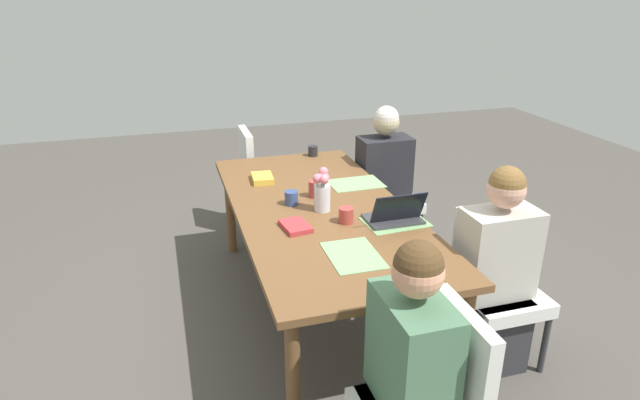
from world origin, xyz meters
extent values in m
plane|color=#4C4742|center=(0.00, 0.00, 0.00)|extent=(10.00, 10.00, 0.00)
cube|color=brown|center=(0.00, 0.00, 0.74)|extent=(2.23, 1.04, 0.04)
cylinder|color=brown|center=(-1.04, -0.44, 0.36)|extent=(0.07, 0.07, 0.72)
cylinder|color=brown|center=(1.04, -0.44, 0.36)|extent=(0.07, 0.07, 0.72)
cylinder|color=brown|center=(-1.04, 0.44, 0.36)|extent=(0.07, 0.07, 0.72)
cylinder|color=brown|center=(1.04, 0.44, 0.36)|extent=(0.07, 0.07, 0.72)
cube|color=silver|center=(1.45, 0.15, 0.68)|extent=(0.42, 0.06, 0.45)
cube|color=#4C7556|center=(1.39, -0.04, 0.70)|extent=(0.40, 0.24, 0.50)
sphere|color=#E19975|center=(1.39, -0.04, 1.07)|extent=(0.20, 0.20, 0.20)
sphere|color=#51381E|center=(1.39, -0.04, 1.10)|extent=(0.19, 0.19, 0.19)
cube|color=silver|center=(-0.73, 0.80, 0.41)|extent=(0.44, 0.44, 0.08)
cube|color=silver|center=(-0.92, 0.80, 0.68)|extent=(0.06, 0.42, 0.45)
cylinder|color=#333338|center=(-0.54, 0.99, 0.18)|extent=(0.04, 0.04, 0.37)
cylinder|color=#333338|center=(-0.54, 0.61, 0.18)|extent=(0.04, 0.04, 0.37)
cylinder|color=#333338|center=(-0.92, 0.99, 0.18)|extent=(0.04, 0.04, 0.37)
cylinder|color=#333338|center=(-0.92, 0.61, 0.18)|extent=(0.04, 0.04, 0.37)
cube|color=#2D2D33|center=(-0.73, 0.74, 0.23)|extent=(0.36, 0.34, 0.45)
cube|color=#232328|center=(-0.73, 0.74, 0.70)|extent=(0.24, 0.40, 0.50)
sphere|color=tan|center=(-0.73, 0.74, 1.07)|extent=(0.20, 0.20, 0.20)
sphere|color=beige|center=(-0.73, 0.74, 1.10)|extent=(0.19, 0.19, 0.19)
cube|color=silver|center=(0.75, 0.84, 0.41)|extent=(0.44, 0.44, 0.08)
cube|color=silver|center=(0.56, 0.84, 0.68)|extent=(0.06, 0.42, 0.45)
cylinder|color=#333338|center=(0.94, 1.03, 0.18)|extent=(0.04, 0.04, 0.37)
cylinder|color=#333338|center=(0.94, 0.65, 0.18)|extent=(0.04, 0.04, 0.37)
cylinder|color=#333338|center=(0.56, 1.03, 0.18)|extent=(0.04, 0.04, 0.37)
cylinder|color=#333338|center=(0.56, 0.65, 0.18)|extent=(0.04, 0.04, 0.37)
cube|color=#2D2D33|center=(0.75, 0.78, 0.23)|extent=(0.36, 0.34, 0.45)
cube|color=#B7B2A8|center=(0.75, 0.78, 0.70)|extent=(0.24, 0.40, 0.50)
sphere|color=#DC9F86|center=(0.75, 0.78, 1.07)|extent=(0.20, 0.20, 0.20)
sphere|color=brown|center=(0.75, 0.78, 1.10)|extent=(0.19, 0.19, 0.19)
cube|color=silver|center=(-1.42, -0.04, 0.41)|extent=(0.44, 0.44, 0.08)
cube|color=silver|center=(-1.42, -0.23, 0.68)|extent=(0.42, 0.06, 0.45)
cylinder|color=#333338|center=(-1.61, 0.15, 0.18)|extent=(0.04, 0.04, 0.37)
cylinder|color=#333338|center=(-1.23, 0.15, 0.18)|extent=(0.04, 0.04, 0.37)
cylinder|color=#333338|center=(-1.61, -0.23, 0.18)|extent=(0.04, 0.04, 0.37)
cylinder|color=#333338|center=(-1.23, -0.23, 0.18)|extent=(0.04, 0.04, 0.37)
cylinder|color=silver|center=(0.05, 0.00, 0.84)|extent=(0.10, 0.10, 0.16)
sphere|color=#DB7584|center=(0.09, 0.00, 0.97)|extent=(0.05, 0.05, 0.05)
cylinder|color=#477A3D|center=(0.09, 0.00, 0.95)|extent=(0.01, 0.01, 0.05)
sphere|color=#DB7584|center=(0.05, 0.01, 0.97)|extent=(0.06, 0.06, 0.06)
cylinder|color=#477A3D|center=(0.05, 0.01, 0.95)|extent=(0.01, 0.01, 0.05)
sphere|color=#DB7584|center=(0.03, 0.01, 1.00)|extent=(0.06, 0.06, 0.06)
cylinder|color=#477A3D|center=(0.03, 0.01, 0.96)|extent=(0.01, 0.01, 0.08)
sphere|color=#DB7584|center=(0.04, 0.00, 0.98)|extent=(0.05, 0.05, 0.05)
cylinder|color=#477A3D|center=(0.04, 0.00, 0.95)|extent=(0.01, 0.01, 0.06)
sphere|color=#DB7584|center=(0.05, -0.03, 0.97)|extent=(0.06, 0.06, 0.06)
cylinder|color=#477A3D|center=(0.05, -0.03, 0.95)|extent=(0.01, 0.01, 0.05)
cube|color=#7FAD70|center=(0.65, -0.02, 0.76)|extent=(0.36, 0.26, 0.00)
cube|color=#7FAD70|center=(-0.33, 0.36, 0.76)|extent=(0.27, 0.36, 0.00)
cube|color=#7FAD70|center=(0.34, 0.36, 0.76)|extent=(0.28, 0.37, 0.00)
cube|color=#38383D|center=(0.31, 0.35, 0.77)|extent=(0.22, 0.32, 0.02)
cube|color=black|center=(0.38, 0.35, 0.87)|extent=(0.09, 0.31, 0.19)
cylinder|color=#AD3D38|center=(-0.18, 0.02, 0.81)|extent=(0.08, 0.08, 0.11)
cylinder|color=#33477A|center=(-0.10, -0.16, 0.80)|extent=(0.09, 0.09, 0.09)
cylinder|color=#232328|center=(-1.03, 0.25, 0.80)|extent=(0.08, 0.08, 0.08)
cylinder|color=#AD3D38|center=(0.26, 0.08, 0.80)|extent=(0.09, 0.09, 0.09)
cylinder|color=#DBC64C|center=(0.97, 0.20, 0.80)|extent=(0.08, 0.08, 0.09)
cube|color=#B73338|center=(0.25, -0.22, 0.77)|extent=(0.22, 0.17, 0.03)
cube|color=gold|center=(-0.57, -0.25, 0.78)|extent=(0.21, 0.15, 0.04)
camera|label=1|loc=(2.96, -0.89, 2.08)|focal=30.34mm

